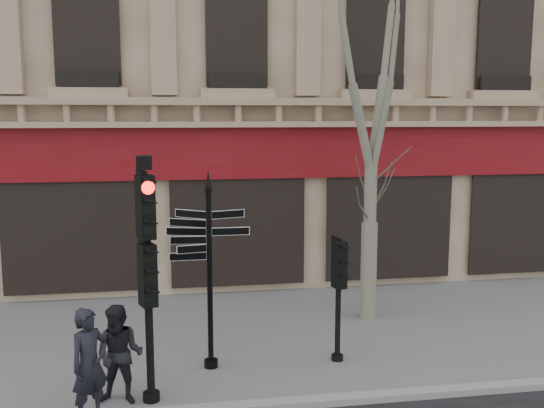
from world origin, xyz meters
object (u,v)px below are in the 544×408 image
(traffic_signal_main, at_px, (147,249))
(traffic_signal_secondary, at_px, (339,278))
(pedestrian_a, at_px, (89,365))
(plane_tree, at_px, (374,48))
(pedestrian_b, at_px, (120,355))
(fingerpost, at_px, (209,237))

(traffic_signal_main, height_order, traffic_signal_secondary, traffic_signal_main)
(traffic_signal_main, bearing_deg, pedestrian_a, -171.76)
(traffic_signal_secondary, distance_m, pedestrian_a, 4.57)
(plane_tree, height_order, pedestrian_a, plane_tree)
(traffic_signal_main, bearing_deg, traffic_signal_secondary, -3.00)
(plane_tree, distance_m, pedestrian_b, 7.97)
(traffic_signal_main, xyz_separation_m, pedestrian_a, (-0.86, -0.48, -1.61))
(fingerpost, relative_size, pedestrian_b, 2.25)
(fingerpost, bearing_deg, traffic_signal_secondary, 8.52)
(traffic_signal_main, height_order, plane_tree, plane_tree)
(traffic_signal_secondary, relative_size, plane_tree, 0.27)
(pedestrian_b, bearing_deg, plane_tree, 45.98)
(pedestrian_a, xyz_separation_m, pedestrian_b, (0.39, 0.49, -0.07))
(fingerpost, distance_m, traffic_signal_secondary, 2.48)
(pedestrian_a, bearing_deg, fingerpost, -3.25)
(fingerpost, bearing_deg, pedestrian_b, -132.29)
(plane_tree, relative_size, pedestrian_b, 5.29)
(plane_tree, xyz_separation_m, pedestrian_b, (-5.15, -3.27, -5.12))
(fingerpost, height_order, traffic_signal_main, traffic_signal_main)
(traffic_signal_main, bearing_deg, fingerpost, 27.55)
(traffic_signal_main, xyz_separation_m, plane_tree, (4.68, 3.28, 3.45))
(fingerpost, relative_size, pedestrian_a, 2.08)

